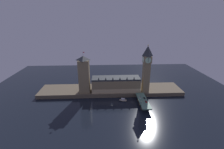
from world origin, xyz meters
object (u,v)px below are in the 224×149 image
(pedestrian_mid_walk, at_px, (146,98))
(boat_upstream, at_px, (123,100))
(street_lamp_near, at_px, (142,103))
(clock_tower, at_px, (147,68))
(car_southbound_trail, at_px, (144,98))
(pedestrian_near_rail, at_px, (141,103))
(street_lamp_far, at_px, (137,92))
(victoria_tower, at_px, (84,74))
(car_southbound_lead, at_px, (146,102))
(car_northbound_lead, at_px, (140,97))
(street_lamp_mid, at_px, (147,97))

(pedestrian_mid_walk, distance_m, boat_upstream, 32.70)
(pedestrian_mid_walk, xyz_separation_m, street_lamp_near, (-10.88, -17.64, 2.92))
(clock_tower, bearing_deg, car_southbound_trail, -105.51)
(car_southbound_trail, bearing_deg, boat_upstream, 165.60)
(pedestrian_near_rail, bearing_deg, street_lamp_far, 91.00)
(victoria_tower, relative_size, car_southbound_lead, 13.77)
(street_lamp_far, height_order, boat_upstream, street_lamp_far)
(pedestrian_near_rail, bearing_deg, boat_upstream, 135.81)
(victoria_tower, relative_size, pedestrian_near_rail, 35.40)
(clock_tower, xyz_separation_m, pedestrian_near_rail, (-15.36, -39.59, -34.95))
(pedestrian_mid_walk, bearing_deg, boat_upstream, 164.34)
(car_southbound_trail, bearing_deg, street_lamp_near, -113.46)
(clock_tower, distance_m, victoria_tower, 91.66)
(pedestrian_mid_walk, distance_m, street_lamp_near, 20.93)
(clock_tower, bearing_deg, car_northbound_lead, -117.04)
(pedestrian_near_rail, relative_size, pedestrian_mid_walk, 1.01)
(pedestrian_mid_walk, bearing_deg, car_southbound_lead, -106.89)
(street_lamp_mid, xyz_separation_m, boat_upstream, (-31.26, 11.57, -9.29))
(car_southbound_trail, bearing_deg, car_northbound_lead, 158.50)
(clock_tower, xyz_separation_m, car_southbound_trail, (-7.50, -27.03, -35.20))
(car_northbound_lead, height_order, street_lamp_far, street_lamp_far)
(car_northbound_lead, distance_m, car_southbound_trail, 5.63)
(street_lamp_mid, bearing_deg, victoria_tower, 158.46)
(clock_tower, height_order, car_southbound_lead, clock_tower)
(street_lamp_near, relative_size, boat_upstream, 0.53)
(street_lamp_near, bearing_deg, boat_upstream, 127.23)
(car_northbound_lead, distance_m, boat_upstream, 24.39)
(clock_tower, xyz_separation_m, street_lamp_mid, (-4.48, -31.35, -32.16))
(street_lamp_mid, distance_m, boat_upstream, 34.60)
(car_southbound_lead, distance_m, pedestrian_near_rail, 8.26)
(victoria_tower, distance_m, car_southbound_trail, 92.36)
(street_lamp_near, relative_size, street_lamp_far, 0.88)
(car_northbound_lead, distance_m, street_lamp_mid, 10.88)
(pedestrian_mid_walk, bearing_deg, street_lamp_far, 132.68)
(clock_tower, height_order, street_lamp_far, clock_tower)
(car_northbound_lead, distance_m, street_lamp_near, 21.56)
(car_southbound_lead, bearing_deg, street_lamp_far, 112.02)
(car_southbound_trail, bearing_deg, pedestrian_near_rail, -122.04)
(clock_tower, xyz_separation_m, street_lamp_far, (-15.76, -16.63, -31.53))
(car_southbound_lead, height_order, street_lamp_near, street_lamp_near)
(car_northbound_lead, relative_size, street_lamp_mid, 0.67)
(pedestrian_mid_walk, relative_size, street_lamp_near, 0.28)
(car_southbound_trail, bearing_deg, car_southbound_lead, -90.00)
(pedestrian_near_rail, bearing_deg, car_southbound_lead, 17.83)
(car_southbound_trail, relative_size, pedestrian_near_rail, 2.48)
(car_southbound_trail, bearing_deg, victoria_tower, 160.34)
(street_lamp_mid, relative_size, boat_upstream, 0.51)
(car_southbound_lead, distance_m, street_lamp_mid, 7.11)
(clock_tower, xyz_separation_m, boat_upstream, (-35.74, -19.78, -41.45))
(pedestrian_near_rail, bearing_deg, car_northbound_lead, 79.84)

